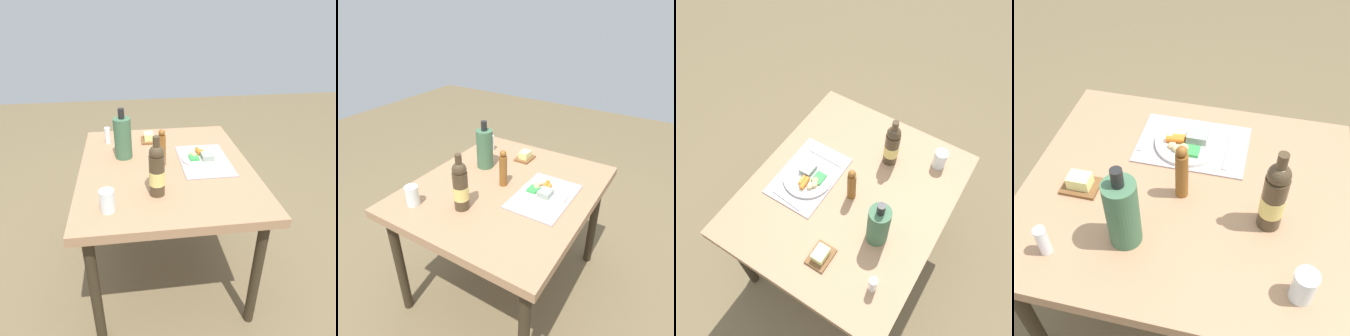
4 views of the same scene
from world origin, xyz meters
TOP-DOWN VIEW (x-y plane):
  - ground_plane at (0.00, 0.00)m, footprint 8.00×8.00m
  - dining_table at (0.00, 0.00)m, footprint 1.15×0.99m
  - placemat at (0.03, -0.24)m, footprint 0.43×0.29m
  - dinner_plate at (0.04, -0.23)m, footprint 0.26×0.26m
  - fork at (-0.12, -0.22)m, footprint 0.02×0.20m
  - knife at (0.21, -0.24)m, footprint 0.03×0.18m
  - salt_shaker at (0.37, 0.34)m, footprint 0.04×0.04m
  - cooler_bottle at (0.14, 0.24)m, footprint 0.10×0.10m
  - water_tumbler at (-0.41, 0.32)m, footprint 0.07×0.07m
  - butter_dish at (0.37, 0.07)m, footprint 0.13×0.10m
  - pepper_mill at (0.01, 0.02)m, footprint 0.04×0.04m
  - wine_bottle at (-0.29, 0.08)m, footprint 0.08×0.08m

SIDE VIEW (x-z plane):
  - ground_plane at x=0.00m, z-range 0.00..0.00m
  - dining_table at x=0.00m, z-range 0.31..1.09m
  - placemat at x=0.03m, z-range 0.78..0.78m
  - fork at x=-0.12m, z-range 0.78..0.79m
  - knife at x=0.21m, z-range 0.78..0.79m
  - dinner_plate at x=0.04m, z-range 0.77..0.82m
  - butter_dish at x=0.37m, z-range 0.77..0.83m
  - water_tumbler at x=-0.41m, z-range 0.77..0.88m
  - salt_shaker at x=0.37m, z-range 0.78..0.88m
  - pepper_mill at x=0.01m, z-range 0.77..0.99m
  - cooler_bottle at x=0.14m, z-range 0.75..1.06m
  - wine_bottle at x=-0.29m, z-range 0.75..1.06m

